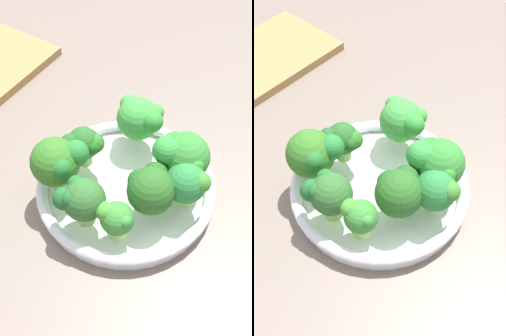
% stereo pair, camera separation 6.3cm
% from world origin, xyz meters
% --- Properties ---
extents(ground_plane, '(1.30, 1.30, 0.03)m').
position_xyz_m(ground_plane, '(0.00, 0.00, -0.01)').
color(ground_plane, '#74665B').
extents(bowl, '(0.26, 0.26, 0.03)m').
position_xyz_m(bowl, '(-0.03, -0.04, 0.02)').
color(bowl, white).
rests_on(bowl, ground_plane).
extents(broccoli_floret_0, '(0.04, 0.05, 0.06)m').
position_xyz_m(broccoli_floret_0, '(-0.11, -0.07, 0.06)').
color(broccoli_floret_0, '#99CF65').
rests_on(broccoli_floret_0, bowl).
extents(broccoli_floret_1, '(0.06, 0.08, 0.07)m').
position_xyz_m(broccoli_floret_1, '(0.06, -0.01, 0.07)').
color(broccoli_floret_1, '#95D867').
rests_on(broccoli_floret_1, bowl).
extents(broccoli_floret_2, '(0.07, 0.07, 0.08)m').
position_xyz_m(broccoli_floret_2, '(-0.07, 0.04, 0.08)').
color(broccoli_floret_2, '#97C765').
rests_on(broccoli_floret_2, bowl).
extents(broccoli_floret_3, '(0.05, 0.05, 0.06)m').
position_xyz_m(broccoli_floret_3, '(-0.02, 0.03, 0.07)').
color(broccoli_floret_3, '#7EB65C').
rests_on(broccoli_floret_3, bowl).
extents(broccoli_floret_4, '(0.06, 0.06, 0.07)m').
position_xyz_m(broccoli_floret_4, '(-0.11, -0.02, 0.07)').
color(broccoli_floret_4, '#98C761').
rests_on(broccoli_floret_4, bowl).
extents(broccoli_floret_5, '(0.07, 0.07, 0.08)m').
position_xyz_m(broccoli_floret_5, '(0.01, -0.10, 0.08)').
color(broccoli_floret_5, '#A1D365').
rests_on(broccoli_floret_5, bowl).
extents(broccoli_floret_6, '(0.06, 0.06, 0.07)m').
position_xyz_m(broccoli_floret_6, '(-0.02, -0.12, 0.07)').
color(broccoli_floret_6, '#92BC59').
rests_on(broccoli_floret_6, bowl).
extents(broccoli_floret_7, '(0.07, 0.07, 0.07)m').
position_xyz_m(broccoli_floret_7, '(-0.05, -0.08, 0.07)').
color(broccoli_floret_7, '#8FCB5F').
rests_on(broccoli_floret_7, bowl).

